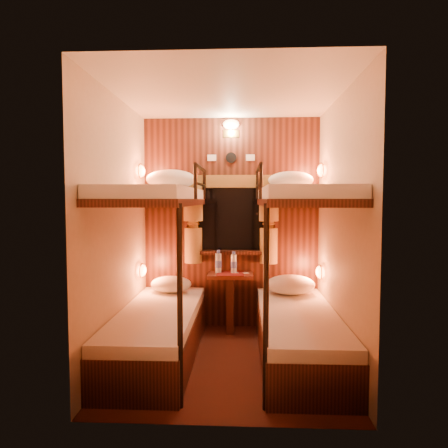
# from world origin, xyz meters

# --- Properties ---
(floor) EXTENTS (2.10, 2.10, 0.00)m
(floor) POSITION_xyz_m (0.00, 0.00, 0.00)
(floor) COLOR #38110F
(floor) RESTS_ON ground
(ceiling) EXTENTS (2.10, 2.10, 0.00)m
(ceiling) POSITION_xyz_m (0.00, 0.00, 2.40)
(ceiling) COLOR silver
(ceiling) RESTS_ON wall_back
(wall_back) EXTENTS (2.40, 0.00, 2.40)m
(wall_back) POSITION_xyz_m (0.00, 1.05, 1.20)
(wall_back) COLOR #C6B293
(wall_back) RESTS_ON floor
(wall_front) EXTENTS (2.40, 0.00, 2.40)m
(wall_front) POSITION_xyz_m (0.00, -1.05, 1.20)
(wall_front) COLOR #C6B293
(wall_front) RESTS_ON floor
(wall_left) EXTENTS (0.00, 2.40, 2.40)m
(wall_left) POSITION_xyz_m (-1.00, 0.00, 1.20)
(wall_left) COLOR #C6B293
(wall_left) RESTS_ON floor
(wall_right) EXTENTS (0.00, 2.40, 2.40)m
(wall_right) POSITION_xyz_m (1.00, 0.00, 1.20)
(wall_right) COLOR #C6B293
(wall_right) RESTS_ON floor
(back_panel) EXTENTS (2.00, 0.03, 2.40)m
(back_panel) POSITION_xyz_m (0.00, 1.04, 1.20)
(back_panel) COLOR black
(back_panel) RESTS_ON floor
(bunk_left) EXTENTS (0.72, 1.90, 1.82)m
(bunk_left) POSITION_xyz_m (-0.65, 0.07, 0.56)
(bunk_left) COLOR black
(bunk_left) RESTS_ON floor
(bunk_right) EXTENTS (0.72, 1.90, 1.82)m
(bunk_right) POSITION_xyz_m (0.65, 0.07, 0.56)
(bunk_right) COLOR black
(bunk_right) RESTS_ON floor
(window) EXTENTS (1.00, 0.12, 0.79)m
(window) POSITION_xyz_m (0.00, 1.00, 1.18)
(window) COLOR black
(window) RESTS_ON back_panel
(curtains) EXTENTS (1.10, 0.22, 1.00)m
(curtains) POSITION_xyz_m (0.00, 0.97, 1.26)
(curtains) COLOR olive
(curtains) RESTS_ON back_panel
(back_fixtures) EXTENTS (0.54, 0.09, 0.48)m
(back_fixtures) POSITION_xyz_m (0.00, 1.00, 2.25)
(back_fixtures) COLOR black
(back_fixtures) RESTS_ON back_panel
(reading_lamps) EXTENTS (2.00, 0.20, 1.25)m
(reading_lamps) POSITION_xyz_m (-0.00, 0.70, 1.24)
(reading_lamps) COLOR #F35B24
(reading_lamps) RESTS_ON wall_left
(table) EXTENTS (0.50, 0.34, 0.66)m
(table) POSITION_xyz_m (0.00, 0.85, 0.41)
(table) COLOR #591B14
(table) RESTS_ON floor
(bottle_left) EXTENTS (0.07, 0.07, 0.26)m
(bottle_left) POSITION_xyz_m (-0.14, 0.89, 0.76)
(bottle_left) COLOR #99BFE5
(bottle_left) RESTS_ON table
(bottle_right) EXTENTS (0.07, 0.07, 0.24)m
(bottle_right) POSITION_xyz_m (0.04, 0.89, 0.75)
(bottle_right) COLOR #99BFE5
(bottle_right) RESTS_ON table
(sachet_a) EXTENTS (0.08, 0.06, 0.01)m
(sachet_a) POSITION_xyz_m (0.05, 0.87, 0.65)
(sachet_a) COLOR silver
(sachet_a) RESTS_ON table
(sachet_b) EXTENTS (0.09, 0.08, 0.01)m
(sachet_b) POSITION_xyz_m (0.17, 0.87, 0.65)
(sachet_b) COLOR silver
(sachet_b) RESTS_ON table
(pillow_lower_left) EXTENTS (0.45, 0.32, 0.18)m
(pillow_lower_left) POSITION_xyz_m (-0.65, 0.75, 0.54)
(pillow_lower_left) COLOR silver
(pillow_lower_left) RESTS_ON bunk_left
(pillow_lower_right) EXTENTS (0.53, 0.38, 0.21)m
(pillow_lower_right) POSITION_xyz_m (0.65, 0.71, 0.56)
(pillow_lower_right) COLOR silver
(pillow_lower_right) RESTS_ON bunk_right
(pillow_upper_left) EXTENTS (0.54, 0.39, 0.21)m
(pillow_upper_left) POSITION_xyz_m (-0.65, 0.78, 1.69)
(pillow_upper_left) COLOR silver
(pillow_upper_left) RESTS_ON bunk_left
(pillow_upper_right) EXTENTS (0.49, 0.35, 0.19)m
(pillow_upper_right) POSITION_xyz_m (0.65, 0.77, 1.68)
(pillow_upper_right) COLOR silver
(pillow_upper_right) RESTS_ON bunk_right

